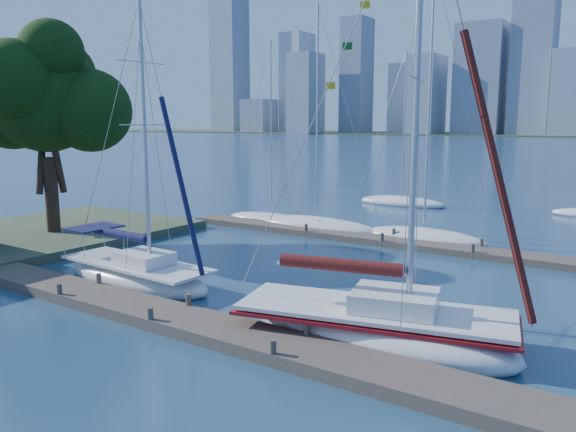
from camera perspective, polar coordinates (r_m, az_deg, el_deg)
The scene contains 10 objects.
ground at distance 20.22m, azimuth -11.83°, elevation -10.58°, with size 700.00×700.00×0.00m, color #17314A.
near_dock at distance 20.15m, azimuth -11.85°, elevation -10.04°, with size 26.00×2.00×0.40m, color #493E35.
far_dock at distance 32.11m, azimuth 11.73°, elevation -2.73°, with size 30.00×1.80×0.36m, color #493E35.
tree at distance 35.37m, azimuth -23.49°, elevation 11.27°, with size 9.00×8.24×12.39m.
sailboat_navy at distance 24.98m, azimuth -15.22°, elevation -4.54°, with size 8.08×2.92×12.11m.
sailboat_maroon at distance 18.15m, azimuth 8.78°, elevation -9.24°, with size 9.68×5.06×14.50m.
bg_boat_0 at distance 38.95m, azimuth -1.69°, elevation -0.31°, with size 7.19×2.36×12.52m.
bg_boat_1 at distance 36.27m, azimuth 2.88°, elevation -0.96°, with size 9.01×2.82×14.40m.
bg_boat_2 at distance 33.51m, azimuth 13.63°, elevation -2.05°, with size 7.67×3.92×15.93m.
bg_boat_6 at distance 48.05m, azimuth 11.47°, elevation 1.41°, with size 7.77×4.78×12.96m.
Camera 1 is at (13.76, -13.13, 6.87)m, focal length 35.00 mm.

